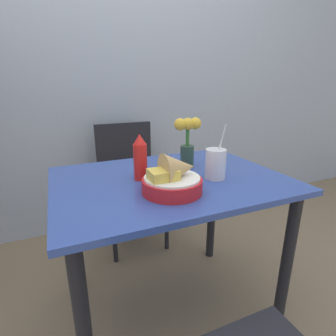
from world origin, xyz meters
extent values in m
plane|color=#7A664C|center=(0.00, 0.00, 0.00)|extent=(12.00, 12.00, 0.00)
cube|color=#9EA8B7|center=(0.00, 1.03, 1.30)|extent=(7.00, 0.06, 2.60)
cube|color=#334C9E|center=(0.00, 0.00, 0.71)|extent=(0.97, 0.72, 0.02)
cylinder|color=black|center=(-0.42, -0.30, 0.35)|extent=(0.05, 0.05, 0.70)
cylinder|color=black|center=(0.42, -0.30, 0.35)|extent=(0.05, 0.05, 0.70)
cylinder|color=black|center=(-0.42, 0.30, 0.35)|extent=(0.05, 0.05, 0.70)
cylinder|color=black|center=(0.42, 0.30, 0.35)|extent=(0.05, 0.05, 0.70)
cylinder|color=black|center=(-0.17, 0.48, 0.22)|extent=(0.03, 0.03, 0.43)
cylinder|color=black|center=(0.19, 0.48, 0.22)|extent=(0.03, 0.03, 0.43)
cylinder|color=black|center=(-0.17, 0.84, 0.22)|extent=(0.03, 0.03, 0.43)
cylinder|color=black|center=(0.19, 0.84, 0.22)|extent=(0.03, 0.03, 0.43)
cube|color=black|center=(0.01, 0.66, 0.44)|extent=(0.40, 0.40, 0.02)
cube|color=black|center=(0.01, 0.85, 0.65)|extent=(0.40, 0.03, 0.39)
cylinder|color=red|center=(-0.06, -0.15, 0.75)|extent=(0.23, 0.23, 0.05)
cylinder|color=white|center=(-0.06, -0.15, 0.78)|extent=(0.21, 0.21, 0.01)
cone|color=tan|center=(-0.03, -0.15, 0.81)|extent=(0.12, 0.12, 0.12)
cube|color=#E5C14C|center=(-0.10, -0.16, 0.80)|extent=(0.10, 0.08, 0.04)
cylinder|color=red|center=(-0.12, 0.03, 0.80)|extent=(0.06, 0.06, 0.15)
cone|color=red|center=(-0.12, 0.03, 0.89)|extent=(0.05, 0.05, 0.04)
cylinder|color=silver|center=(0.17, -0.08, 0.78)|extent=(0.09, 0.09, 0.13)
cylinder|color=black|center=(0.17, -0.08, 0.77)|extent=(0.08, 0.08, 0.10)
cylinder|color=white|center=(0.19, -0.08, 0.84)|extent=(0.01, 0.08, 0.23)
cylinder|color=#2D4738|center=(0.14, 0.11, 0.77)|extent=(0.06, 0.06, 0.10)
cylinder|color=#33722D|center=(0.14, 0.11, 0.87)|extent=(0.02, 0.02, 0.09)
sphere|color=gold|center=(0.14, 0.11, 0.93)|extent=(0.06, 0.06, 0.06)
sphere|color=gold|center=(0.10, 0.11, 0.93)|extent=(0.06, 0.06, 0.06)
sphere|color=gold|center=(0.18, 0.11, 0.93)|extent=(0.06, 0.06, 0.06)
camera|label=1|loc=(-0.43, -0.97, 1.11)|focal=28.00mm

